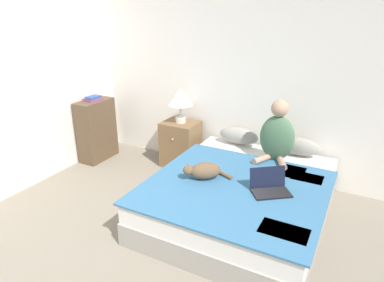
{
  "coord_description": "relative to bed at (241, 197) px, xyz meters",
  "views": [
    {
      "loc": [
        1.35,
        -1.03,
        2.11
      ],
      "look_at": [
        -0.2,
        1.9,
        0.8
      ],
      "focal_mm": 32.0,
      "sensor_mm": 36.0,
      "label": 1
    }
  ],
  "objects": [
    {
      "name": "pillow_far",
      "position": [
        0.38,
        0.89,
        0.33
      ],
      "size": [
        0.52,
        0.2,
        0.21
      ],
      "color": "gray",
      "rests_on": "bed"
    },
    {
      "name": "pillow_near",
      "position": [
        -0.38,
        0.89,
        0.33
      ],
      "size": [
        0.52,
        0.2,
        0.21
      ],
      "color": "gray",
      "rests_on": "bed"
    },
    {
      "name": "person_sitting",
      "position": [
        0.17,
        0.63,
        0.53
      ],
      "size": [
        0.4,
        0.39,
        0.71
      ],
      "color": "#476B4C",
      "rests_on": "bed"
    },
    {
      "name": "bookshelf",
      "position": [
        -2.39,
        0.44,
        0.22
      ],
      "size": [
        0.28,
        0.56,
        0.88
      ],
      "color": "brown",
      "rests_on": "ground_plane"
    },
    {
      "name": "bed",
      "position": [
        0.0,
        0.0,
        0.0
      ],
      "size": [
        1.72,
        2.03,
        0.45
      ],
      "color": "#9E998E",
      "rests_on": "ground_plane"
    },
    {
      "name": "table_lamp",
      "position": [
        -1.19,
        0.81,
        0.75
      ],
      "size": [
        0.33,
        0.33,
        0.47
      ],
      "color": "beige",
      "rests_on": "nightstand"
    },
    {
      "name": "wall_side",
      "position": [
        -2.58,
        -0.47,
        1.05
      ],
      "size": [
        0.05,
        4.06,
        2.55
      ],
      "color": "white",
      "rests_on": "ground_plane"
    },
    {
      "name": "nightstand",
      "position": [
        -1.2,
        0.81,
        0.09
      ],
      "size": [
        0.48,
        0.43,
        0.64
      ],
      "color": "brown",
      "rests_on": "ground_plane"
    },
    {
      "name": "wall_back",
      "position": [
        -0.33,
        1.09,
        1.05
      ],
      "size": [
        5.44,
        0.05,
        2.55
      ],
      "color": "white",
      "rests_on": "ground_plane"
    },
    {
      "name": "cat_tabby",
      "position": [
        -0.35,
        -0.2,
        0.32
      ],
      "size": [
        0.45,
        0.35,
        0.18
      ],
      "rotation": [
        0.0,
        0.0,
        -2.47
      ],
      "color": "brown",
      "rests_on": "bed"
    },
    {
      "name": "laptop_open",
      "position": [
        0.33,
        -0.14,
        0.28
      ],
      "size": [
        0.43,
        0.41,
        0.22
      ],
      "rotation": [
        0.0,
        0.0,
        0.64
      ],
      "color": "black",
      "rests_on": "bed"
    },
    {
      "name": "book_stack_top",
      "position": [
        -2.39,
        0.44,
        0.68
      ],
      "size": [
        0.22,
        0.24,
        0.06
      ],
      "color": "#844270",
      "rests_on": "bookshelf"
    }
  ]
}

